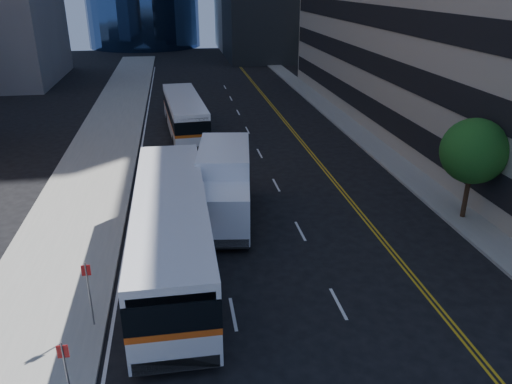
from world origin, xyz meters
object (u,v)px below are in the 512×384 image
street_tree (474,151)px  bus_rear (185,114)px  box_truck (224,185)px  bus_front (172,230)px

street_tree → bus_rear: 22.35m
bus_rear → box_truck: 15.75m
bus_front → bus_rear: 20.21m
bus_front → box_truck: size_ratio=1.72×
bus_front → bus_rear: bearing=86.8°
bus_front → bus_rear: (1.07, 20.18, -0.24)m
box_truck → bus_front: bearing=-112.2°
bus_front → bus_rear: bus_front is taller
bus_rear → box_truck: bearing=-88.7°
box_truck → street_tree: bearing=-1.8°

